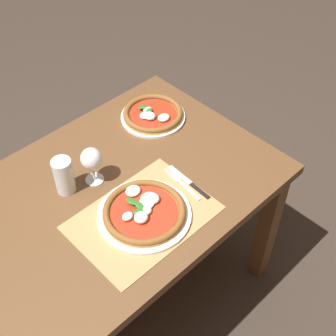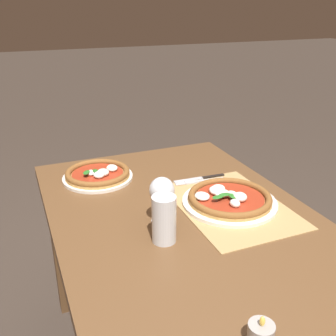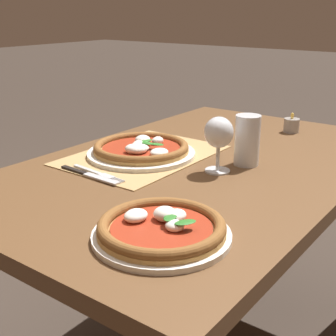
{
  "view_description": "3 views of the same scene",
  "coord_description": "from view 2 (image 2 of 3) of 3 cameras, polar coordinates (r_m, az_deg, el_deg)",
  "views": [
    {
      "loc": [
        -0.58,
        -0.97,
        2.03
      ],
      "look_at": [
        0.26,
        -0.1,
        0.79
      ],
      "focal_mm": 50.0,
      "sensor_mm": 36.0,
      "label": 1
    },
    {
      "loc": [
        -0.97,
        0.48,
        1.39
      ],
      "look_at": [
        0.29,
        -0.04,
        0.81
      ],
      "focal_mm": 42.0,
      "sensor_mm": 36.0,
      "label": 2
    },
    {
      "loc": [
        1.11,
        0.7,
        1.17
      ],
      "look_at": [
        0.22,
        0.04,
        0.79
      ],
      "focal_mm": 50.0,
      "sensor_mm": 36.0,
      "label": 3
    }
  ],
  "objects": [
    {
      "name": "paper_placemat",
      "position": [
        1.39,
        9.04,
        -5.33
      ],
      "size": [
        0.49,
        0.34,
        0.0
      ],
      "primitive_type": "cube",
      "color": "#A88451",
      "rests_on": "dining_table"
    },
    {
      "name": "pint_glass",
      "position": [
        1.15,
        -0.58,
        -7.56
      ],
      "size": [
        0.07,
        0.07,
        0.15
      ],
      "color": "silver",
      "rests_on": "dining_table"
    },
    {
      "name": "pizza_near",
      "position": [
        1.38,
        8.84,
        -4.41
      ],
      "size": [
        0.33,
        0.33,
        0.05
      ],
      "color": "silver",
      "rests_on": "paper_placemat"
    },
    {
      "name": "votive_candle",
      "position": [
        0.9,
        13.29,
        -22.51
      ],
      "size": [
        0.06,
        0.06,
        0.07
      ],
      "color": "gray",
      "rests_on": "dining_table"
    },
    {
      "name": "fork",
      "position": [
        1.54,
        4.58,
        -1.92
      ],
      "size": [
        0.04,
        0.2,
        0.0
      ],
      "color": "#B7B7BC",
      "rests_on": "paper_placemat"
    },
    {
      "name": "dining_table",
      "position": [
        1.32,
        3.39,
        -11.98
      ],
      "size": [
        1.36,
        0.85,
        0.74
      ],
      "color": "brown",
      "rests_on": "ground"
    },
    {
      "name": "wine_glass",
      "position": [
        1.23,
        -0.89,
        -3.53
      ],
      "size": [
        0.08,
        0.08,
        0.16
      ],
      "color": "silver",
      "rests_on": "dining_table"
    },
    {
      "name": "pizza_far",
      "position": [
        1.59,
        -10.13,
        -0.9
      ],
      "size": [
        0.28,
        0.28,
        0.05
      ],
      "color": "silver",
      "rests_on": "dining_table"
    },
    {
      "name": "knife",
      "position": [
        1.56,
        4.57,
        -1.53
      ],
      "size": [
        0.03,
        0.22,
        0.01
      ],
      "color": "black",
      "rests_on": "paper_placemat"
    }
  ]
}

